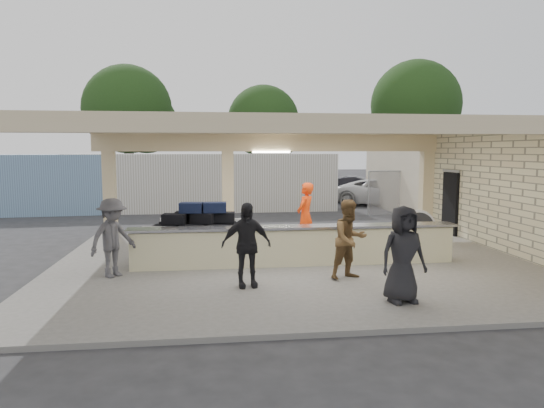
{
  "coord_description": "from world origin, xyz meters",
  "views": [
    {
      "loc": [
        -2.03,
        -12.2,
        2.95
      ],
      "look_at": [
        -0.4,
        1.0,
        1.46
      ],
      "focal_mm": 32.0,
      "sensor_mm": 36.0,
      "label": 1
    }
  ],
  "objects": [
    {
      "name": "ground",
      "position": [
        0.0,
        0.0,
        0.0
      ],
      "size": [
        120.0,
        120.0,
        0.0
      ],
      "primitive_type": "plane",
      "color": "#29292B",
      "rests_on": "ground"
    },
    {
      "name": "pavilion",
      "position": [
        0.21,
        0.66,
        1.35
      ],
      "size": [
        12.01,
        10.0,
        3.55
      ],
      "color": "#605E59",
      "rests_on": "ground"
    },
    {
      "name": "baggage_counter",
      "position": [
        0.0,
        -0.5,
        0.59
      ],
      "size": [
        8.2,
        0.58,
        0.98
      ],
      "color": "beige",
      "rests_on": "pavilion"
    },
    {
      "name": "luggage_cart",
      "position": [
        -2.42,
        0.52,
        0.9
      ],
      "size": [
        2.79,
        2.02,
        1.48
      ],
      "rotation": [
        0.0,
        0.0,
        -0.19
      ],
      "color": "silver",
      "rests_on": "pavilion"
    },
    {
      "name": "drum_fan",
      "position": [
        4.1,
        1.53,
        0.67
      ],
      "size": [
        1.01,
        0.62,
        1.06
      ],
      "rotation": [
        0.0,
        0.0,
        -0.33
      ],
      "color": "silver",
      "rests_on": "pavilion"
    },
    {
      "name": "baggage_handler",
      "position": [
        0.6,
        1.34,
        1.06
      ],
      "size": [
        0.72,
        0.8,
        1.93
      ],
      "primitive_type": "imported",
      "rotation": [
        0.0,
        0.0,
        4.11
      ],
      "color": "#FF3F0D",
      "rests_on": "pavilion"
    },
    {
      "name": "passenger_a",
      "position": [
        0.97,
        -1.94,
        0.98
      ],
      "size": [
        0.94,
        0.65,
        1.77
      ],
      "primitive_type": "imported",
      "rotation": [
        0.0,
        0.0,
        0.35
      ],
      "color": "brown",
      "rests_on": "pavilion"
    },
    {
      "name": "passenger_b",
      "position": [
        -1.35,
        -2.3,
        0.99
      ],
      "size": [
        1.08,
        0.51,
        1.78
      ],
      "primitive_type": "imported",
      "rotation": [
        0.0,
        0.0,
        0.13
      ],
      "color": "black",
      "rests_on": "pavilion"
    },
    {
      "name": "passenger_c",
      "position": [
        -4.28,
        -1.12,
        0.99
      ],
      "size": [
        1.08,
        1.12,
        1.78
      ],
      "primitive_type": "imported",
      "rotation": [
        0.0,
        0.0,
        0.82
      ],
      "color": "#46454A",
      "rests_on": "pavilion"
    },
    {
      "name": "passenger_d",
      "position": [
        1.49,
        -3.68,
        1.01
      ],
      "size": [
        0.93,
        0.47,
        1.83
      ],
      "primitive_type": "imported",
      "rotation": [
        0.0,
        0.0,
        0.12
      ],
      "color": "black",
      "rests_on": "pavilion"
    },
    {
      "name": "car_white_a",
      "position": [
        7.05,
        12.63,
        0.71
      ],
      "size": [
        5.51,
        4.24,
        1.42
      ],
      "primitive_type": "imported",
      "rotation": [
        0.0,
        0.0,
        1.14
      ],
      "color": "white",
      "rests_on": "ground"
    },
    {
      "name": "car_white_b",
      "position": [
        11.26,
        13.98,
        0.73
      ],
      "size": [
        4.9,
        3.12,
        1.45
      ],
      "primitive_type": "imported",
      "rotation": [
        0.0,
        0.0,
        1.91
      ],
      "color": "white",
      "rests_on": "ground"
    },
    {
      "name": "car_dark",
      "position": [
        6.31,
        14.78,
        0.72
      ],
      "size": [
        4.55,
        2.77,
        1.43
      ],
      "primitive_type": "imported",
      "rotation": [
        0.0,
        0.0,
        1.26
      ],
      "color": "black",
      "rests_on": "ground"
    },
    {
      "name": "container_white",
      "position": [
        -2.43,
        11.7,
        1.38
      ],
      "size": [
        12.76,
        2.6,
        2.76
      ],
      "primitive_type": "cube",
      "rotation": [
        0.0,
        0.0,
        0.0
      ],
      "color": "silver",
      "rests_on": "ground"
    },
    {
      "name": "container_blue",
      "position": [
        -11.1,
        11.3,
        1.37
      ],
      "size": [
        10.69,
        3.34,
        2.74
      ],
      "primitive_type": "cube",
      "rotation": [
        0.0,
        0.0,
        0.08
      ],
      "color": "#779FBF",
      "rests_on": "ground"
    },
    {
      "name": "fence",
      "position": [
        11.0,
        9.0,
        1.05
      ],
      "size": [
        12.06,
        0.06,
        2.03
      ],
      "color": "gray",
      "rests_on": "ground"
    },
    {
      "name": "tree_left",
      "position": [
        -7.68,
        24.16,
        5.59
      ],
      "size": [
        6.6,
        6.3,
        9.0
      ],
      "color": "#382619",
      "rests_on": "ground"
    },
    {
      "name": "tree_mid",
      "position": [
        2.32,
        26.16,
        4.96
      ],
      "size": [
        6.0,
        5.6,
        8.0
      ],
      "color": "#382619",
      "rests_on": "ground"
    },
    {
      "name": "tree_right",
      "position": [
        14.32,
        25.16,
        6.21
      ],
      "size": [
        7.2,
        7.0,
        10.0
      ],
      "color": "#382619",
      "rests_on": "ground"
    },
    {
      "name": "adjacent_building",
      "position": [
        9.5,
        10.0,
        1.6
      ],
      "size": [
        6.0,
        8.0,
        3.2
      ],
      "primitive_type": "cube",
      "color": "beige",
      "rests_on": "ground"
    }
  ]
}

